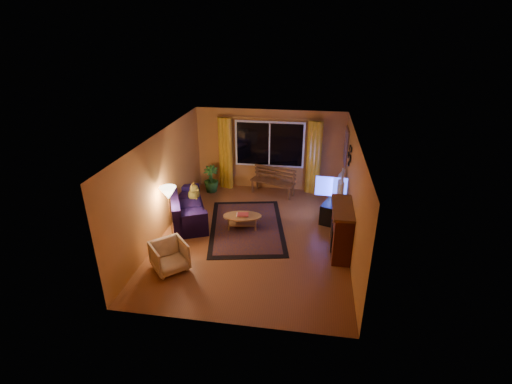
# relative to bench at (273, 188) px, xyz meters

# --- Properties ---
(floor) EXTENTS (4.50, 6.00, 0.02)m
(floor) POSITION_rel_bench_xyz_m (-0.17, -2.51, -0.21)
(floor) COLOR brown
(floor) RESTS_ON ground
(ceiling) EXTENTS (4.50, 6.00, 0.02)m
(ceiling) POSITION_rel_bench_xyz_m (-0.17, -2.51, 2.31)
(ceiling) COLOR white
(ceiling) RESTS_ON ground
(wall_back) EXTENTS (4.50, 0.02, 2.50)m
(wall_back) POSITION_rel_bench_xyz_m (-0.17, 0.50, 1.05)
(wall_back) COLOR #BA7833
(wall_back) RESTS_ON ground
(wall_left) EXTENTS (0.02, 6.00, 2.50)m
(wall_left) POSITION_rel_bench_xyz_m (-2.43, -2.51, 1.05)
(wall_left) COLOR #BA7833
(wall_left) RESTS_ON ground
(wall_right) EXTENTS (0.02, 6.00, 2.50)m
(wall_right) POSITION_rel_bench_xyz_m (2.09, -2.51, 1.05)
(wall_right) COLOR #BA7833
(wall_right) RESTS_ON ground
(window) EXTENTS (2.00, 0.02, 1.30)m
(window) POSITION_rel_bench_xyz_m (-0.17, 0.43, 1.25)
(window) COLOR black
(window) RESTS_ON wall_back
(curtain_rod) EXTENTS (3.20, 0.03, 0.03)m
(curtain_rod) POSITION_rel_bench_xyz_m (-0.17, 0.39, 2.05)
(curtain_rod) COLOR #BF8C3F
(curtain_rod) RESTS_ON wall_back
(curtain_left) EXTENTS (0.36, 0.36, 2.24)m
(curtain_left) POSITION_rel_bench_xyz_m (-1.52, 0.37, 0.92)
(curtain_left) COLOR gold
(curtain_left) RESTS_ON ground
(curtain_right) EXTENTS (0.36, 0.36, 2.24)m
(curtain_right) POSITION_rel_bench_xyz_m (1.18, 0.37, 0.92)
(curtain_right) COLOR gold
(curtain_right) RESTS_ON ground
(bench) EXTENTS (1.42, 0.81, 0.41)m
(bench) POSITION_rel_bench_xyz_m (0.00, 0.00, 0.00)
(bench) COLOR #523118
(bench) RESTS_ON ground
(potted_plant) EXTENTS (0.52, 0.52, 0.82)m
(potted_plant) POSITION_rel_bench_xyz_m (-1.91, -0.07, 0.21)
(potted_plant) COLOR #235B1E
(potted_plant) RESTS_ON ground
(sofa) EXTENTS (1.54, 2.11, 0.79)m
(sofa) POSITION_rel_bench_xyz_m (-2.03, -1.99, 0.19)
(sofa) COLOR #150B33
(sofa) RESTS_ON ground
(dog) EXTENTS (0.36, 0.45, 0.44)m
(dog) POSITION_rel_bench_xyz_m (-1.98, -1.55, 0.40)
(dog) COLOR olive
(dog) RESTS_ON sofa
(armchair) EXTENTS (0.93, 0.93, 0.70)m
(armchair) POSITION_rel_bench_xyz_m (-1.71, -4.14, 0.15)
(armchair) COLOR beige
(armchair) RESTS_ON ground
(floor_lamp) EXTENTS (0.28, 0.28, 1.30)m
(floor_lamp) POSITION_rel_bench_xyz_m (-2.15, -2.85, 0.44)
(floor_lamp) COLOR #BF8C3F
(floor_lamp) RESTS_ON ground
(rug) EXTENTS (2.38, 3.22, 0.02)m
(rug) POSITION_rel_bench_xyz_m (-0.42, -2.11, -0.19)
(rug) COLOR #602A05
(rug) RESTS_ON ground
(coffee_table) EXTENTS (1.09, 1.09, 0.36)m
(coffee_table) POSITION_rel_bench_xyz_m (-0.52, -2.18, -0.03)
(coffee_table) COLOR #9F6D3C
(coffee_table) RESTS_ON ground
(tv_console) EXTENTS (0.85, 1.36, 0.54)m
(tv_console) POSITION_rel_bench_xyz_m (1.83, -1.19, 0.06)
(tv_console) COLOR black
(tv_console) RESTS_ON ground
(television) EXTENTS (0.23, 1.18, 0.68)m
(television) POSITION_rel_bench_xyz_m (1.83, -1.19, 0.67)
(television) COLOR black
(television) RESTS_ON tv_console
(fireplace) EXTENTS (0.40, 1.20, 1.10)m
(fireplace) POSITION_rel_bench_xyz_m (1.88, -2.91, 0.35)
(fireplace) COLOR maroon
(fireplace) RESTS_ON ground
(mirror_cluster) EXTENTS (0.06, 0.60, 0.56)m
(mirror_cluster) POSITION_rel_bench_xyz_m (2.04, -1.21, 1.60)
(mirror_cluster) COLOR black
(mirror_cluster) RESTS_ON wall_right
(painting) EXTENTS (0.04, 0.76, 0.96)m
(painting) POSITION_rel_bench_xyz_m (2.05, -0.06, 1.45)
(painting) COLOR #C96917
(painting) RESTS_ON wall_right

